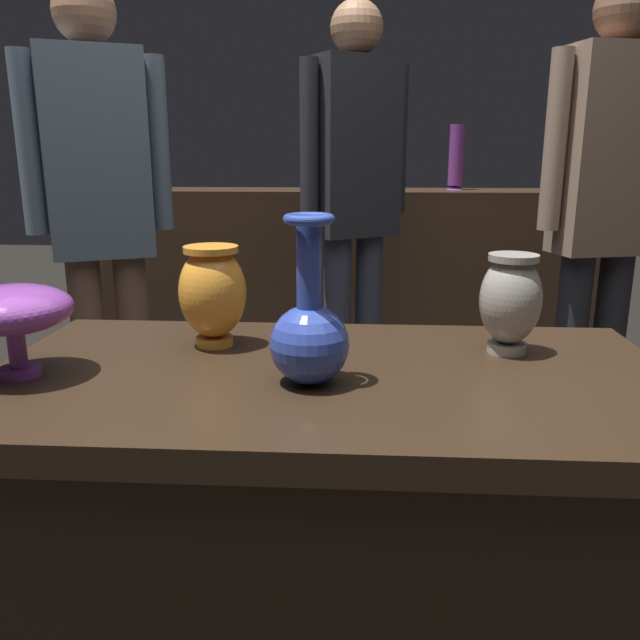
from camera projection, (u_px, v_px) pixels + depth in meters
The scene contains 11 objects.
display_plinth at pixel (329, 566), 1.23m from camera, with size 1.20×0.64×0.80m.
back_display_shelf at pixel (350, 287), 3.33m from camera, with size 2.60×0.40×0.99m.
vase_centerpiece at pixel (309, 332), 1.05m from camera, with size 0.13×0.13×0.28m.
vase_tall_behind at pixel (510, 300), 1.20m from camera, with size 0.12×0.12×0.19m.
vase_left_accent at pixel (13, 311), 1.07m from camera, with size 0.20×0.20×0.16m.
vase_right_accent at pixel (213, 292), 1.25m from camera, with size 0.13×0.13×0.20m.
shelf_vase_right at pixel (456, 158), 3.18m from camera, with size 0.09×0.09×0.31m.
shelf_vase_center at pixel (351, 178), 3.19m from camera, with size 0.10×0.10×0.18m.
visitor_center_back at pixel (355, 192), 2.53m from camera, with size 0.41×0.32×1.72m.
visitor_near_left at pixel (101, 207), 2.12m from camera, with size 0.43×0.30×1.69m.
visitor_near_right at pixel (605, 203), 2.14m from camera, with size 0.46×0.25×1.70m.
Camera 1 is at (0.05, -1.07, 1.17)m, focal length 36.02 mm.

